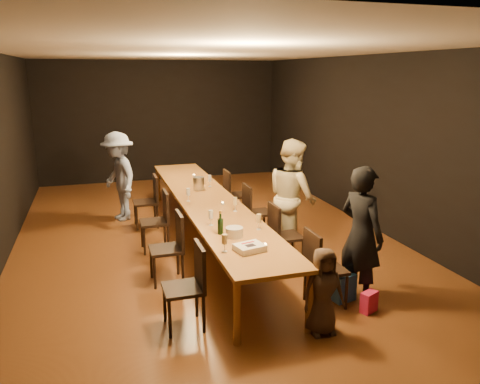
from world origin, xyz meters
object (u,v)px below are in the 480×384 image
object	(u,v)px
champagne_bottle	(220,222)
ice_bucket	(199,183)
chair_left_0	(183,287)
chair_left_1	(166,248)
birthday_cake	(250,248)
chair_right_3	(237,194)
woman_tan	(292,197)
chair_right_1	(286,235)
plate_stack	(234,232)
table	(207,202)
chair_right_0	(326,268)
woman_birthday	(361,235)
chair_right_2	(258,212)
chair_left_3	(145,202)
child	(323,291)
chair_left_2	(154,221)

from	to	relation	value
champagne_bottle	ice_bucket	xyz separation A→B (m)	(0.24, 2.32, -0.04)
chair_left_0	chair_left_1	xyz separation A→B (m)	(0.00, 1.20, 0.00)
chair_left_1	birthday_cake	xyz separation A→B (m)	(0.79, -1.09, 0.32)
chair_right_3	woman_tan	distance (m)	1.96
chair_left_0	birthday_cake	bearing A→B (deg)	-81.81
chair_right_1	plate_stack	bearing A→B (deg)	-57.68
champagne_bottle	table	bearing A→B (deg)	82.10
chair_right_0	woman_birthday	world-z (taller)	woman_birthday
chair_right_0	birthday_cake	world-z (taller)	chair_right_0
chair_right_0	chair_left_0	bearing A→B (deg)	-90.00
chair_right_0	chair_right_2	distance (m)	2.40
table	chair_left_3	xyz separation A→B (m)	(-0.85, 1.20, -0.24)
chair_left_3	woman_birthday	xyz separation A→B (m)	(2.14, -3.61, 0.37)
chair_left_0	ice_bucket	size ratio (longest dim) A/B	4.30
chair_right_3	plate_stack	xyz separation A→B (m)	(-0.95, -3.00, 0.34)
woman_birthday	child	world-z (taller)	woman_birthday
chair_left_3	ice_bucket	distance (m)	1.08
chair_right_1	plate_stack	size ratio (longest dim) A/B	4.34
plate_stack	child	bearing A→B (deg)	-61.38
chair_right_0	woman_tan	size ratio (longest dim) A/B	0.53
chair_left_3	chair_right_2	bearing A→B (deg)	-125.22
chair_left_1	ice_bucket	bearing A→B (deg)	-24.64
chair_right_0	champagne_bottle	bearing A→B (deg)	-124.99
chair_right_3	chair_left_0	size ratio (longest dim) A/B	1.00
table	birthday_cake	size ratio (longest dim) A/B	16.48
chair_right_0	ice_bucket	world-z (taller)	ice_bucket
chair_left_0	woman_tan	bearing A→B (deg)	-49.55
chair_right_0	woman_tan	distance (m)	1.78
woman_birthday	woman_tan	xyz separation A→B (m)	(-0.14, 1.71, 0.04)
table	ice_bucket	size ratio (longest dim) A/B	27.73
chair_left_0	champagne_bottle	distance (m)	1.07
chair_right_2	chair_left_2	size ratio (longest dim) A/B	1.00
chair_right_1	child	bearing A→B (deg)	-10.38
chair_right_0	chair_right_2	bearing A→B (deg)	180.00
chair_left_1	child	xyz separation A→B (m)	(1.38, -1.74, 0.01)
chair_left_0	woman_birthday	bearing A→B (deg)	-90.16
chair_left_3	woman_tan	size ratio (longest dim) A/B	0.53
chair_right_2	ice_bucket	size ratio (longest dim) A/B	4.30
chair_right_3	chair_left_1	world-z (taller)	same
chair_right_3	chair_right_2	bearing A→B (deg)	-0.00
chair_right_2	woman_birthday	bearing A→B (deg)	10.36
champagne_bottle	child	bearing A→B (deg)	-59.72
chair_left_0	woman_birthday	distance (m)	2.17
chair_right_2	chair_left_2	distance (m)	1.70
chair_left_3	ice_bucket	xyz separation A→B (m)	(0.86, -0.52, 0.39)
birthday_cake	chair_right_0	bearing A→B (deg)	-19.66
chair_left_0	woman_tan	world-z (taller)	woman_tan
table	plate_stack	distance (m)	1.80
child	chair_left_2	bearing A→B (deg)	116.46
chair_left_0	ice_bucket	xyz separation A→B (m)	(0.86, 3.08, 0.39)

